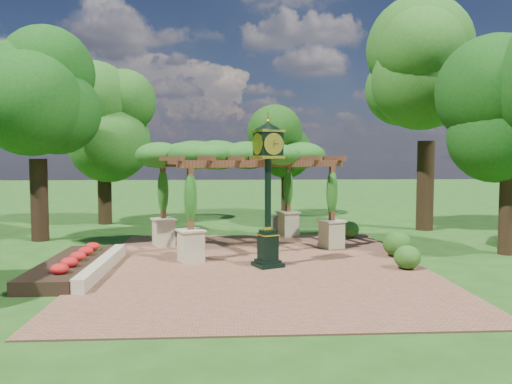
{
  "coord_description": "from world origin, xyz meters",
  "views": [
    {
      "loc": [
        -0.97,
        -14.08,
        3.36
      ],
      "look_at": [
        0.0,
        2.5,
        2.2
      ],
      "focal_mm": 35.0,
      "sensor_mm": 36.0,
      "label": 1
    }
  ],
  "objects": [
    {
      "name": "tree_east_near",
      "position": [
        8.73,
        2.49,
        5.04
      ],
      "size": [
        4.07,
        4.07,
        7.33
      ],
      "color": "#342215",
      "rests_on": "ground"
    },
    {
      "name": "shrub_back",
      "position": [
        4.08,
        6.04,
        0.38
      ],
      "size": [
        0.89,
        0.89,
        0.68
      ],
      "primitive_type": "ellipsoid",
      "rotation": [
        0.0,
        0.0,
        0.19
      ],
      "color": "#2B5B1A",
      "rests_on": "brick_plaza"
    },
    {
      "name": "brick_plaza",
      "position": [
        0.0,
        1.0,
        0.02
      ],
      "size": [
        10.0,
        12.0,
        0.04
      ],
      "primitive_type": "cube",
      "color": "brown",
      "rests_on": "ground"
    },
    {
      "name": "tree_west_near",
      "position": [
        -8.5,
        6.33,
        5.83
      ],
      "size": [
        3.94,
        3.94,
        8.51
      ],
      "color": "black",
      "rests_on": "ground"
    },
    {
      "name": "tree_north",
      "position": [
        2.45,
        14.55,
        3.88
      ],
      "size": [
        3.07,
        3.07,
        5.67
      ],
      "color": "black",
      "rests_on": "ground"
    },
    {
      "name": "flower_bed",
      "position": [
        -5.5,
        0.5,
        0.18
      ],
      "size": [
        1.5,
        5.0,
        0.36
      ],
      "primitive_type": "cube",
      "color": "red",
      "rests_on": "ground"
    },
    {
      "name": "tree_west_far",
      "position": [
        -7.11,
        11.31,
        5.12
      ],
      "size": [
        3.83,
        3.83,
        7.48
      ],
      "color": "black",
      "rests_on": "ground"
    },
    {
      "name": "ground",
      "position": [
        0.0,
        0.0,
        0.0
      ],
      "size": [
        120.0,
        120.0,
        0.0
      ],
      "primitive_type": "plane",
      "color": "#1E4714",
      "rests_on": "ground"
    },
    {
      "name": "pedestal_clock",
      "position": [
        0.27,
        0.87,
        2.67
      ],
      "size": [
        1.16,
        1.16,
        4.46
      ],
      "rotation": [
        0.0,
        0.0,
        0.41
      ],
      "color": "black",
      "rests_on": "brick_plaza"
    },
    {
      "name": "pergola",
      "position": [
        -0.26,
        4.29,
        3.23
      ],
      "size": [
        7.26,
        5.98,
        3.93
      ],
      "rotation": [
        0.0,
        0.0,
        0.39
      ],
      "color": "beige",
      "rests_on": "brick_plaza"
    },
    {
      "name": "shrub_front",
      "position": [
        4.38,
        0.27,
        0.39
      ],
      "size": [
        0.94,
        0.94,
        0.71
      ],
      "primitive_type": "ellipsoid",
      "rotation": [
        0.0,
        0.0,
        0.22
      ],
      "color": "#255418",
      "rests_on": "brick_plaza"
    },
    {
      "name": "shrub_mid",
      "position": [
        4.72,
        2.14,
        0.47
      ],
      "size": [
        1.17,
        1.17,
        0.85
      ],
      "primitive_type": "ellipsoid",
      "rotation": [
        0.0,
        0.0,
        0.28
      ],
      "color": "#224D15",
      "rests_on": "brick_plaza"
    },
    {
      "name": "border_wall",
      "position": [
        -4.6,
        0.5,
        0.2
      ],
      "size": [
        0.35,
        5.0,
        0.4
      ],
      "primitive_type": "cube",
      "color": "#C6B793",
      "rests_on": "ground"
    },
    {
      "name": "sundial",
      "position": [
        1.1,
        7.04,
        0.37
      ],
      "size": [
        0.5,
        0.5,
        0.85
      ],
      "rotation": [
        0.0,
        0.0,
        0.06
      ],
      "color": "gray",
      "rests_on": "ground"
    },
    {
      "name": "tree_east_far",
      "position": [
        8.15,
        8.34,
        7.24
      ],
      "size": [
        4.38,
        4.38,
        10.58
      ],
      "color": "#301F12",
      "rests_on": "ground"
    }
  ]
}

